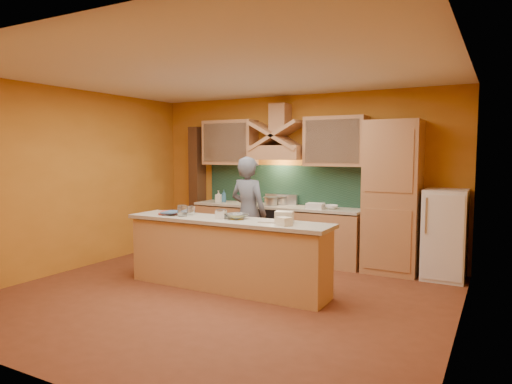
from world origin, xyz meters
The scene contains 36 objects.
floor centered at (0.00, 0.00, 0.00)m, with size 5.50×5.00×0.01m, color brown.
ceiling centered at (0.00, 0.00, 2.80)m, with size 5.50×5.00×0.01m, color white.
wall_back centered at (0.00, 2.50, 1.40)m, with size 5.50×0.02×2.80m, color orange.
wall_front centered at (0.00, -2.50, 1.40)m, with size 5.50×0.02×2.80m, color orange.
wall_left centered at (-2.75, 0.00, 1.40)m, with size 0.02×5.00×2.80m, color orange.
wall_right centered at (2.75, 0.00, 1.40)m, with size 0.02×5.00×2.80m, color orange.
base_cabinet_left centered at (-1.25, 2.20, 0.43)m, with size 1.10×0.60×0.86m, color tan.
base_cabinet_right centered at (0.65, 2.20, 0.43)m, with size 1.10×0.60×0.86m, color tan.
counter_top centered at (-0.30, 2.20, 0.90)m, with size 3.00×0.62×0.04m, color beige.
stove centered at (-0.30, 2.20, 0.45)m, with size 0.60×0.58×0.90m, color black.
backsplash centered at (-0.30, 2.48, 1.25)m, with size 3.00×0.03×0.70m, color #18362A.
range_hood centered at (-0.30, 2.25, 1.82)m, with size 0.92×0.50×0.24m, color tan.
hood_chimney centered at (-0.30, 2.35, 2.40)m, with size 0.30×0.30×0.50m, color tan.
upper_cabinet_left centered at (-1.30, 2.33, 2.00)m, with size 1.00×0.35×0.80m, color tan.
upper_cabinet_right centered at (0.70, 2.33, 2.00)m, with size 1.00×0.35×0.80m, color tan.
pantry_column centered at (1.65, 2.20, 1.15)m, with size 0.80×0.60×2.30m, color tan.
fridge centered at (2.40, 2.20, 0.65)m, with size 0.58×0.60×1.30m, color white.
trim_column_left centered at (-2.05, 2.35, 1.15)m, with size 0.20×0.30×2.30m, color #472816.
island_body centered at (-0.10, 0.30, 0.44)m, with size 2.80×0.55×0.88m, color tan.
island_top centered at (-0.10, 0.30, 0.92)m, with size 2.90×0.62×0.05m, color beige.
person centered at (-0.36, 1.34, 0.88)m, with size 0.64×0.42×1.76m, color slate.
pot_large centered at (-0.36, 2.12, 0.97)m, with size 0.21×0.21×0.14m, color #B5B5BC.
pot_small centered at (-0.27, 2.34, 0.97)m, with size 0.19×0.19×0.13m, color silver.
soap_bottle_a centered at (-1.42, 2.12, 1.03)m, with size 0.10×0.10×0.21m, color silver.
soap_bottle_b centered at (-1.35, 2.20, 1.03)m, with size 0.09×0.09×0.23m, color #305E84.
bowl_back centered at (0.70, 2.17, 0.95)m, with size 0.21×0.21×0.06m, color white.
dish_rack centered at (0.48, 2.05, 0.97)m, with size 0.27×0.21×0.09m, color white.
book_lower centered at (-1.20, 0.27, 0.96)m, with size 0.26×0.35×0.03m, color #B64E41.
book_upper centered at (-1.11, 0.27, 0.98)m, with size 0.22×0.30×0.02m, color #3E608A.
jar_large centered at (-0.77, 0.22, 1.02)m, with size 0.13×0.13×0.15m, color silver.
jar_small centered at (-0.75, 0.39, 1.01)m, with size 0.11×0.11×0.12m, color white.
kitchen_scale centered at (-0.18, 0.29, 1.00)m, with size 0.13×0.13×0.11m, color white.
mixing_bowl centered at (0.02, 0.36, 0.98)m, with size 0.29×0.29×0.07m, color white.
cloth centered at (0.50, 0.32, 0.95)m, with size 0.22×0.16×0.01m, color #C3B1A1.
grocery_bag_a centered at (0.71, 0.37, 1.02)m, with size 0.22×0.18×0.14m, color beige.
grocery_bag_b centered at (0.80, 0.17, 1.00)m, with size 0.17×0.13×0.10m, color #EDE2C3.
Camera 1 is at (3.11, -4.77, 1.83)m, focal length 32.00 mm.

